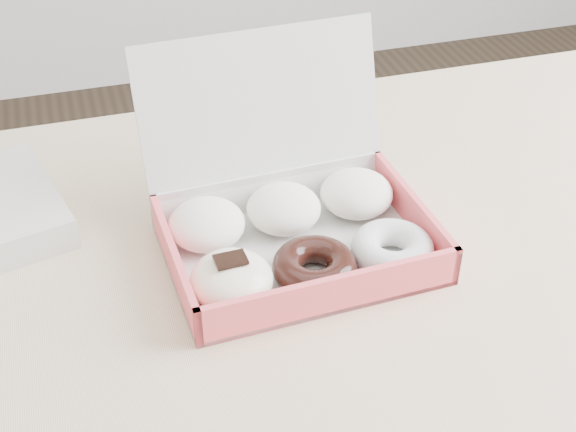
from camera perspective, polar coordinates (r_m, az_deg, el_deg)
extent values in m
cube|color=tan|center=(0.87, 5.28, -4.35)|extent=(1.20, 0.80, 0.04)
cylinder|color=tan|center=(1.57, 18.84, -2.77)|extent=(0.05, 0.05, 0.71)
cube|color=silver|center=(0.86, 0.73, -2.60)|extent=(0.29, 0.22, 0.01)
cube|color=#FF585E|center=(0.78, 3.20, -5.68)|extent=(0.28, 0.02, 0.05)
cube|color=silver|center=(0.92, -1.32, 1.95)|extent=(0.28, 0.02, 0.05)
cube|color=#FF585E|center=(0.82, -8.08, -3.43)|extent=(0.02, 0.20, 0.05)
cube|color=#FF585E|center=(0.90, 8.83, 0.23)|extent=(0.02, 0.20, 0.05)
cube|color=silver|center=(0.90, -1.80, 6.75)|extent=(0.28, 0.08, 0.19)
ellipsoid|color=white|center=(0.86, -5.79, -0.58)|extent=(0.09, 0.09, 0.05)
ellipsoid|color=white|center=(0.88, -0.31, 0.55)|extent=(0.09, 0.09, 0.05)
ellipsoid|color=white|center=(0.91, 4.89, 1.61)|extent=(0.09, 0.09, 0.05)
ellipsoid|color=#FFEFCA|center=(0.79, -4.03, -4.51)|extent=(0.09, 0.09, 0.05)
cube|color=black|center=(0.78, -4.11, -3.11)|extent=(0.03, 0.02, 0.00)
torus|color=black|center=(0.82, 1.89, -3.61)|extent=(0.09, 0.09, 0.03)
torus|color=white|center=(0.85, 7.43, -2.32)|extent=(0.09, 0.09, 0.03)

